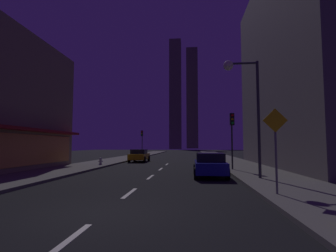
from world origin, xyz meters
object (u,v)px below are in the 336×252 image
object	(u,v)px
traffic_light_near_right	(232,128)
car_parked_near	(210,165)
pedestrian_crossing_sign	(276,143)
car_parked_far	(139,155)
street_lamp_right	(243,89)
traffic_light_far_left	(142,137)
fire_hydrant_far_left	(101,161)

from	to	relation	value
traffic_light_near_right	car_parked_near	bearing A→B (deg)	-119.76
car_parked_near	pedestrian_crossing_sign	xyz separation A→B (m)	(2.00, -6.16, 1.28)
pedestrian_crossing_sign	car_parked_far	bearing A→B (deg)	114.98
car_parked_near	pedestrian_crossing_sign	bearing A→B (deg)	-72.02
car_parked_far	street_lamp_right	size ratio (longest dim) A/B	0.64
traffic_light_far_left	pedestrian_crossing_sign	distance (m)	33.00
fire_hydrant_far_left	street_lamp_right	xyz separation A→B (m)	(11.28, -8.64, 4.61)
car_parked_far	traffic_light_near_right	size ratio (longest dim) A/B	1.01
traffic_light_near_right	street_lamp_right	size ratio (longest dim) A/B	0.64
traffic_light_far_left	street_lamp_right	world-z (taller)	street_lamp_right
traffic_light_near_right	pedestrian_crossing_sign	bearing A→B (deg)	-89.40
fire_hydrant_far_left	traffic_light_far_left	distance (m)	17.98
traffic_light_near_right	pedestrian_crossing_sign	size ratio (longest dim) A/B	1.33
car_parked_near	car_parked_far	size ratio (longest dim) A/B	1.00
car_parked_far	street_lamp_right	world-z (taller)	street_lamp_right
fire_hydrant_far_left	traffic_light_near_right	bearing A→B (deg)	-18.44
traffic_light_near_right	street_lamp_right	xyz separation A→B (m)	(-0.12, -4.83, 1.87)
car_parked_near	fire_hydrant_far_left	distance (m)	11.88
car_parked_far	pedestrian_crossing_sign	world-z (taller)	pedestrian_crossing_sign
traffic_light_near_right	street_lamp_right	bearing A→B (deg)	-91.42
car_parked_near	fire_hydrant_far_left	world-z (taller)	car_parked_near
street_lamp_right	pedestrian_crossing_sign	world-z (taller)	street_lamp_right
car_parked_near	fire_hydrant_far_left	bearing A→B (deg)	143.13
car_parked_near	fire_hydrant_far_left	xyz separation A→B (m)	(-9.50, 7.13, -0.29)
car_parked_near	car_parked_far	xyz separation A→B (m)	(-7.20, 13.58, 0.00)
fire_hydrant_far_left	pedestrian_crossing_sign	distance (m)	17.64
car_parked_near	traffic_light_near_right	distance (m)	4.55
traffic_light_near_right	fire_hydrant_far_left	bearing A→B (deg)	161.56
street_lamp_right	pedestrian_crossing_sign	bearing A→B (deg)	-87.29
car_parked_far	traffic_light_far_left	distance (m)	11.73
car_parked_far	traffic_light_near_right	distance (m)	13.93
car_parked_near	traffic_light_far_left	size ratio (longest dim) A/B	1.01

